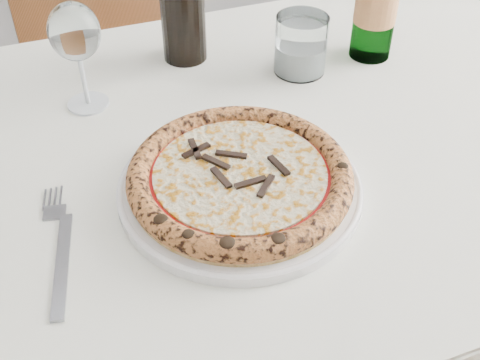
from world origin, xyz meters
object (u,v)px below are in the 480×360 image
Objects in this scene: dining_table at (218,198)px; plate at (240,187)px; pizza at (240,176)px; tumbler at (301,48)px; chair_far at (111,45)px; wine_glass at (75,35)px.

plate is (0.00, -0.10, 0.11)m from dining_table.
pizza is 0.31m from tumbler.
pizza reaches higher than plate.
chair_far reaches higher than wine_glass.
tumbler is at bearing 53.37° from plate.
pizza is 1.72× the size of wine_glass.
wine_glass is at bearing 120.87° from pizza.
dining_table is at bearing 90.00° from plate.
dining_table is 0.27m from tumbler.
chair_far is at bearing 111.51° from tumbler.
dining_table is at bearing -85.92° from chair_far.
dining_table is at bearing 90.00° from pizza.
wine_glass is at bearing 120.87° from plate.
tumbler reaches higher than plate.
wine_glass is (-0.15, 0.26, 0.09)m from pizza.
wine_glass reaches higher than tumbler.
plate is 3.29× the size of tumbler.
chair_far is 10.09× the size of tumbler.
chair_far is 0.70m from tumbler.
pizza reaches higher than dining_table.
dining_table is 1.45× the size of chair_far.
tumbler reaches higher than dining_table.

